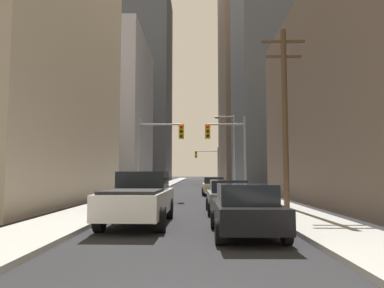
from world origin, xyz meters
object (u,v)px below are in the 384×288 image
sedan_grey (228,196)px  pickup_truck_white (140,198)px  traffic_signal_near_left (158,143)px  sedan_beige (213,186)px  traffic_signal_far_right (208,160)px  sedan_black (246,209)px  traffic_signal_near_right (228,143)px

sedan_grey → pickup_truck_white: bearing=-134.2°
sedan_grey → traffic_signal_near_left: 10.42m
sedan_beige → traffic_signal_far_right: size_ratio=0.70×
sedan_beige → pickup_truck_white: bearing=-101.6°
sedan_grey → traffic_signal_far_right: size_ratio=0.70×
pickup_truck_white → sedan_grey: pickup_truck_white is taller
sedan_black → traffic_signal_far_right: size_ratio=0.70×
sedan_grey → traffic_signal_near_left: bearing=115.2°
pickup_truck_white → traffic_signal_near_right: traffic_signal_near_right is taller
sedan_grey → traffic_signal_near_right: (0.84, 8.96, 3.23)m
pickup_truck_white → traffic_signal_far_right: bearing=84.8°
traffic_signal_near_right → traffic_signal_near_left: bearing=180.0°
sedan_black → sedan_grey: size_ratio=1.00×
traffic_signal_far_right → pickup_truck_white: bearing=-95.2°
sedan_black → traffic_signal_near_left: size_ratio=0.70×
sedan_grey → sedan_beige: 13.64m
sedan_black → sedan_beige: (0.02, 19.72, 0.00)m
sedan_black → traffic_signal_near_left: traffic_signal_near_left is taller
sedan_grey → sedan_beige: (0.01, 13.64, 0.00)m
traffic_signal_far_right → sedan_grey: bearing=-90.6°
pickup_truck_white → sedan_black: bearing=-34.8°
sedan_grey → traffic_signal_far_right: (0.45, 40.25, 3.27)m
pickup_truck_white → sedan_beige: size_ratio=1.30×
sedan_beige → traffic_signal_far_right: 26.82m
sedan_beige → traffic_signal_near_right: bearing=-79.8°
sedan_grey → traffic_signal_near_right: size_ratio=0.70×
traffic_signal_near_right → pickup_truck_white: bearing=-109.2°
pickup_truck_white → sedan_beige: bearing=78.4°
traffic_signal_far_right → sedan_black: bearing=-90.6°
sedan_black → traffic_signal_near_left: 15.95m
pickup_truck_white → traffic_signal_near_left: size_ratio=0.91×
pickup_truck_white → traffic_signal_near_left: 12.98m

